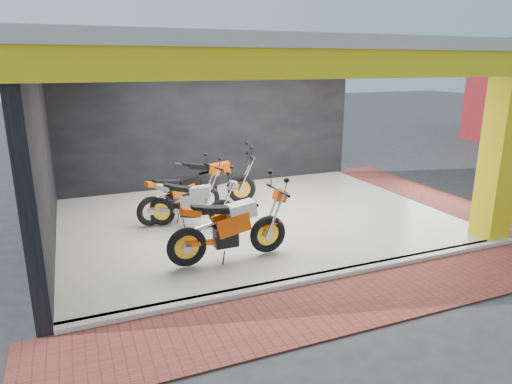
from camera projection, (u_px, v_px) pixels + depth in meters
ground at (298, 255)px, 8.16m from camera, size 80.00×80.00×0.00m
showroom_floor at (255, 219)px, 9.93m from camera, size 8.00×6.00×0.10m
showroom_ceiling at (255, 48)px, 8.97m from camera, size 8.40×6.40×0.20m
back_wall at (211, 124)px, 12.23m from camera, size 8.20×0.20×3.50m
left_wall at (38, 156)px, 7.96m from camera, size 0.20×6.20×3.50m
corner_column at (500, 151)px, 8.40m from camera, size 0.50×0.50×3.50m
header_beam_front at (337, 64)px, 6.38m from camera, size 8.40×0.30×0.40m
header_beam_right at (415, 64)px, 10.52m from camera, size 0.30×6.40×0.40m
floor_kerb at (327, 276)px, 7.24m from camera, size 8.00×0.20×0.10m
paver_front at (355, 301)px, 6.56m from camera, size 9.00×1.40×0.03m
paver_right at (428, 197)px, 11.70m from camera, size 1.40×7.00×0.03m
moto_hero at (268, 217)px, 7.81m from camera, size 2.24×0.87×1.36m
moto_row_a at (222, 200)px, 9.06m from camera, size 2.06×1.53×1.19m
moto_row_b at (207, 187)px, 9.91m from camera, size 2.18×1.26×1.25m
moto_row_c at (242, 175)px, 10.64m from camera, size 2.38×1.29×1.38m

